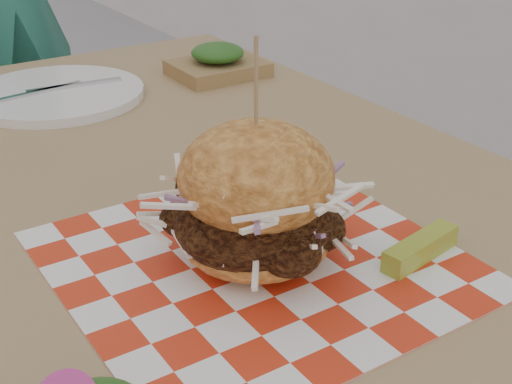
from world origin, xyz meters
TOP-DOWN VIEW (x-y plane):
  - patio_table at (0.34, -0.04)m, footprint 0.80×1.20m
  - paper_liner at (0.34, -0.24)m, footprint 0.36×0.36m
  - sandwich at (0.34, -0.24)m, footprint 0.19×0.19m
  - pickle_spear at (0.48, -0.32)m, footprint 0.10×0.04m
  - place_setting at (0.34, 0.33)m, footprint 0.27×0.27m
  - kraft_tray at (0.61, 0.30)m, footprint 0.15×0.12m

SIDE VIEW (x-z plane):
  - patio_table at x=0.34m, z-range 0.30..1.05m
  - paper_liner at x=0.34m, z-range 0.75..0.75m
  - place_setting at x=0.34m, z-range 0.75..0.77m
  - pickle_spear at x=0.48m, z-range 0.75..0.77m
  - kraft_tray at x=0.61m, z-range 0.74..0.80m
  - sandwich at x=0.34m, z-range 0.70..0.92m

